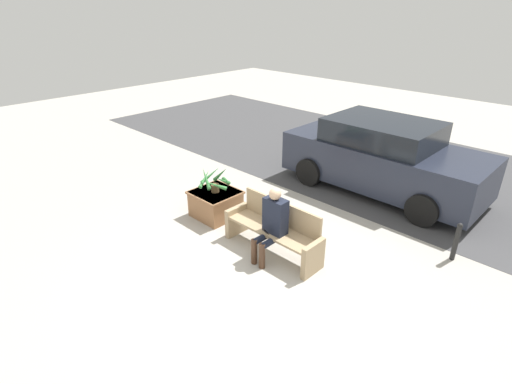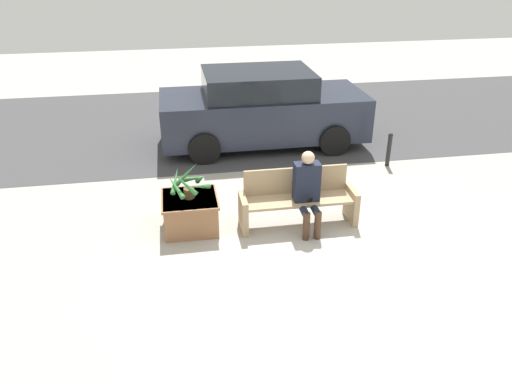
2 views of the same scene
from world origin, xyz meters
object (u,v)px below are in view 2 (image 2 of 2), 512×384
(bench, at_px, (298,199))
(parked_car, at_px, (262,109))
(planter_box, at_px, (190,212))
(person_seated, at_px, (308,188))
(potted_plant, at_px, (188,183))
(bollard_post, at_px, (389,149))

(bench, bearing_deg, parked_car, 88.85)
(planter_box, relative_size, parked_car, 0.20)
(bench, xyz_separation_m, person_seated, (0.10, -0.17, 0.26))
(potted_plant, relative_size, parked_car, 0.16)
(potted_plant, relative_size, bollard_post, 0.99)
(person_seated, xyz_separation_m, bollard_post, (2.20, 2.04, -0.32))
(planter_box, bearing_deg, bollard_post, 23.89)
(person_seated, bearing_deg, potted_plant, 170.34)
(potted_plant, bearing_deg, bollard_post, 23.81)
(planter_box, xyz_separation_m, parked_car, (1.72, 3.37, 0.50))
(person_seated, relative_size, parked_car, 0.29)
(person_seated, distance_m, bollard_post, 3.01)
(bench, height_order, person_seated, person_seated)
(bench, height_order, planter_box, bench)
(parked_car, bearing_deg, person_seated, -89.53)
(planter_box, bearing_deg, bench, -4.04)
(person_seated, xyz_separation_m, planter_box, (-1.75, 0.29, -0.40))
(bollard_post, bearing_deg, person_seated, -137.14)
(planter_box, bearing_deg, parked_car, 62.97)
(parked_car, distance_m, bollard_post, 2.79)
(parked_car, relative_size, bollard_post, 6.30)
(bench, relative_size, parked_car, 0.42)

